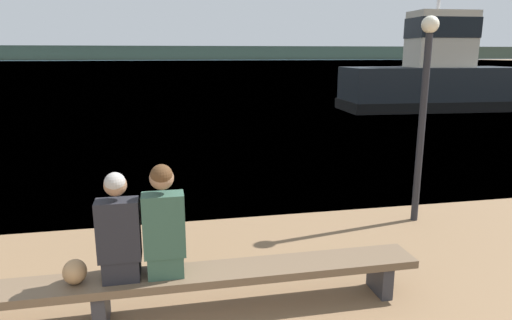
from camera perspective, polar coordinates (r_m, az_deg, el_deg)
water_surface at (r=126.54m, az=-12.19°, el=11.83°), size 240.00×240.00×0.00m
far_shoreline at (r=181.52m, az=-12.16°, el=12.97°), size 600.00×12.00×5.06m
bench_main at (r=4.59m, az=-18.95°, el=-14.97°), size 6.20×0.44×0.43m
person_left at (r=4.35m, az=-16.75°, el=-8.73°), size 0.38×0.36×1.03m
person_right at (r=4.31m, az=-11.44°, el=-8.05°), size 0.38×0.37×1.08m
shopping_bag at (r=4.54m, az=-21.72°, el=-12.85°), size 0.21×0.23×0.22m
tugboat_red at (r=21.80m, az=21.07°, el=9.38°), size 7.79×3.17×7.23m
deck_lamp_post at (r=6.97m, az=20.28°, el=7.47°), size 0.24×0.24×2.97m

